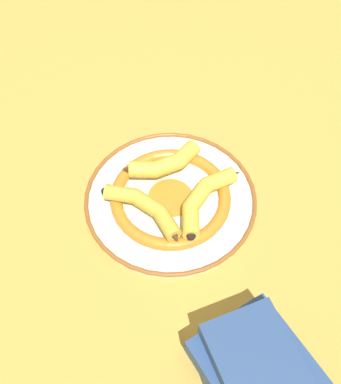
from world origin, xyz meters
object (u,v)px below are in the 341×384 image
object	(u,v)px
banana_b	(146,208)
banana_a	(204,197)
banana_c	(164,164)
decorative_bowl	(170,198)
book_stack	(256,373)

from	to	relation	value
banana_b	banana_a	bearing A→B (deg)	-131.69
banana_b	banana_c	bearing A→B (deg)	-70.82
banana_c	banana_b	bearing A→B (deg)	-131.57
decorative_bowl	banana_a	xyz separation A→B (m)	(-0.06, -0.02, 0.03)
decorative_bowl	banana_b	world-z (taller)	banana_b
decorative_bowl	banana_a	distance (m)	0.07
banana_c	book_stack	world-z (taller)	book_stack
banana_b	book_stack	world-z (taller)	book_stack
banana_a	banana_b	xyz separation A→B (m)	(0.07, 0.08, -0.00)
decorative_bowl	book_stack	distance (m)	0.36
banana_c	book_stack	size ratio (longest dim) A/B	0.65
banana_a	book_stack	size ratio (longest dim) A/B	0.81
banana_c	banana_a	bearing A→B (deg)	-70.95
decorative_bowl	banana_c	distance (m)	0.07
banana_a	banana_c	world-z (taller)	banana_c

